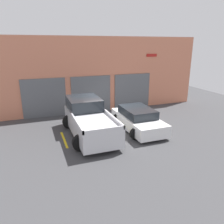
# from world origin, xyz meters

# --- Properties ---
(ground_plane) EXTENTS (28.00, 28.00, 0.00)m
(ground_plane) POSITION_xyz_m (0.00, 0.00, 0.00)
(ground_plane) COLOR #3D3D3F
(shophouse_building) EXTENTS (17.34, 0.68, 5.49)m
(shophouse_building) POSITION_xyz_m (-0.01, 3.29, 2.70)
(shophouse_building) COLOR #D17A5B
(shophouse_building) RESTS_ON ground
(pickup_truck) EXTENTS (2.62, 5.08, 1.89)m
(pickup_truck) POSITION_xyz_m (-1.47, -1.14, 0.89)
(pickup_truck) COLOR silver
(pickup_truck) RESTS_ON ground
(sedan_white) EXTENTS (2.24, 4.26, 1.31)m
(sedan_white) POSITION_xyz_m (1.47, -1.40, 0.62)
(sedan_white) COLOR white
(sedan_white) RESTS_ON ground
(parking_stripe_far_left) EXTENTS (0.12, 2.20, 0.01)m
(parking_stripe_far_left) POSITION_xyz_m (-2.95, -1.43, 0.00)
(parking_stripe_far_left) COLOR gold
(parking_stripe_far_left) RESTS_ON ground
(parking_stripe_left) EXTENTS (0.12, 2.20, 0.01)m
(parking_stripe_left) POSITION_xyz_m (0.00, -1.43, 0.00)
(parking_stripe_left) COLOR gold
(parking_stripe_left) RESTS_ON ground
(parking_stripe_centre) EXTENTS (0.12, 2.20, 0.01)m
(parking_stripe_centre) POSITION_xyz_m (2.95, -1.43, 0.00)
(parking_stripe_centre) COLOR gold
(parking_stripe_centre) RESTS_ON ground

